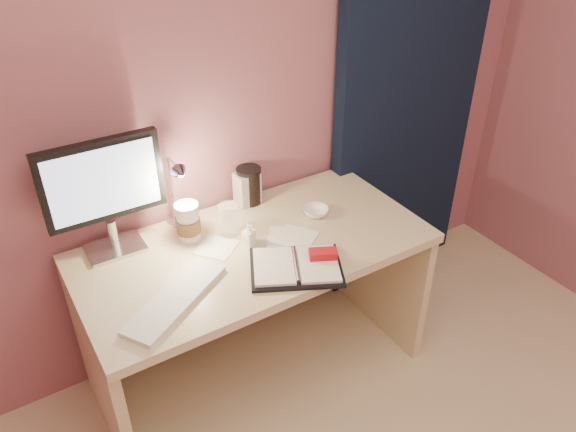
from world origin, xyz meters
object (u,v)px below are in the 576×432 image
desk (247,278)px  coffee_cup (188,222)px  monitor (103,187)px  product_box (247,188)px  clear_cup (229,220)px  keyboard (176,299)px  dark_jar (249,187)px  desk_lamp (179,189)px  planner (298,265)px  bowl (316,212)px  lotion_bottle (249,234)px

desk → coffee_cup: bearing=151.7°
monitor → product_box: 0.64m
clear_cup → desk: bearing=-43.5°
keyboard → dark_jar: (0.54, 0.45, 0.07)m
keyboard → coffee_cup: (0.20, 0.33, 0.06)m
monitor → clear_cup: (0.43, -0.14, -0.21)m
clear_cup → dark_jar: size_ratio=0.92×
monitor → desk_lamp: size_ratio=1.43×
monitor → dark_jar: monitor is taller
monitor → product_box: size_ratio=3.13×
monitor → clear_cup: 0.50m
coffee_cup → dark_jar: bearing=18.8°
coffee_cup → desk_lamp: desk_lamp is taller
dark_jar → desk_lamp: 0.37m
desk → monitor: monitor is taller
monitor → coffee_cup: 0.36m
planner → product_box: 0.52m
monitor → coffee_cup: (0.28, -0.08, -0.21)m
monitor → dark_jar: (0.62, 0.04, -0.21)m
planner → bowl: (0.26, 0.27, 0.00)m
dark_jar → lotion_bottle: bearing=-119.1°
planner → dark_jar: size_ratio=2.79×
product_box → monitor: bearing=179.2°
bowl → desk: bearing=175.8°
bowl → dark_jar: size_ratio=0.72×
desk → clear_cup: bearing=136.5°
coffee_cup → product_box: size_ratio=1.04×
product_box → planner: bearing=-100.8°
clear_cup → coffee_cup: bearing=157.8°
keyboard → planner: planner is taller
keyboard → product_box: bearing=8.3°
clear_cup → product_box: product_box is taller
lotion_bottle → coffee_cup: bearing=138.3°
desk → monitor: 0.72m
product_box → clear_cup: bearing=-139.9°
monitor → keyboard: monitor is taller
desk → clear_cup: 0.30m
desk → planner: planner is taller
dark_jar → desk_lamp: desk_lamp is taller
planner → desk_lamp: (-0.27, 0.45, 0.19)m
clear_cup → lotion_bottle: clear_cup is taller
dark_jar → bowl: bearing=-52.5°
desk → desk_lamp: (-0.20, 0.15, 0.43)m
clear_cup → dark_jar: 0.26m
keyboard → dark_jar: dark_jar is taller
planner → coffee_cup: coffee_cup is taller
dark_jar → product_box: (-0.01, -0.01, 0.00)m
clear_cup → bowl: (0.38, -0.07, -0.05)m
coffee_cup → bowl: coffee_cup is taller
coffee_cup → clear_cup: 0.16m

